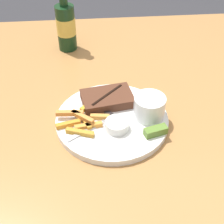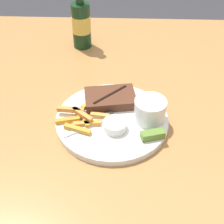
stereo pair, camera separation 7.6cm
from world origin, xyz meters
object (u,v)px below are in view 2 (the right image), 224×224
(dinner_plate, at_px, (112,120))
(dipping_sauce_cup, at_px, (115,125))
(beer_bottle, at_px, (81,23))
(coleslaw_cup, at_px, (150,110))
(fork_utensil, at_px, (85,128))
(steak_portion, at_px, (110,98))
(pickle_spear, at_px, (153,135))
(knife_utensil, at_px, (105,109))

(dinner_plate, relative_size, dipping_sauce_cup, 4.97)
(dinner_plate, height_order, beer_bottle, beer_bottle)
(coleslaw_cup, bearing_deg, dipping_sauce_cup, -157.11)
(dinner_plate, distance_m, fork_utensil, 0.08)
(steak_portion, height_order, dipping_sauce_cup, steak_portion)
(pickle_spear, bearing_deg, beer_bottle, 115.39)
(dipping_sauce_cup, relative_size, knife_utensil, 0.40)
(pickle_spear, height_order, beer_bottle, beer_bottle)
(coleslaw_cup, distance_m, pickle_spear, 0.07)
(steak_portion, relative_size, coleslaw_cup, 1.84)
(dinner_plate, distance_m, dipping_sauce_cup, 0.05)
(coleslaw_cup, distance_m, beer_bottle, 0.46)
(pickle_spear, bearing_deg, dipping_sauce_cup, 163.70)
(beer_bottle, bearing_deg, fork_utensil, -82.77)
(knife_utensil, relative_size, beer_bottle, 0.59)
(beer_bottle, bearing_deg, coleslaw_cup, -61.73)
(knife_utensil, bearing_deg, steak_portion, -51.54)
(fork_utensil, bearing_deg, beer_bottle, 64.92)
(coleslaw_cup, bearing_deg, beer_bottle, 118.27)
(dipping_sauce_cup, relative_size, pickle_spear, 0.97)
(coleslaw_cup, height_order, beer_bottle, beer_bottle)
(dinner_plate, distance_m, beer_bottle, 0.42)
(coleslaw_cup, xyz_separation_m, dipping_sauce_cup, (-0.09, -0.04, -0.02))
(dinner_plate, height_order, dipping_sauce_cup, dipping_sauce_cup)
(dipping_sauce_cup, relative_size, beer_bottle, 0.24)
(dinner_plate, xyz_separation_m, beer_bottle, (-0.12, 0.40, 0.08))
(beer_bottle, bearing_deg, dipping_sauce_cup, -73.59)
(dinner_plate, bearing_deg, pickle_spear, -33.98)
(dinner_plate, distance_m, pickle_spear, 0.12)
(fork_utensil, bearing_deg, dinner_plate, 0.00)
(fork_utensil, xyz_separation_m, knife_utensil, (0.05, 0.07, 0.00))
(dinner_plate, bearing_deg, coleslaw_cup, -2.47)
(steak_portion, height_order, pickle_spear, steak_portion)
(steak_portion, distance_m, knife_utensil, 0.04)
(dinner_plate, height_order, knife_utensil, knife_utensil)
(pickle_spear, relative_size, knife_utensil, 0.41)
(dipping_sauce_cup, bearing_deg, beer_bottle, 106.41)
(fork_utensil, distance_m, knife_utensil, 0.09)
(pickle_spear, xyz_separation_m, fork_utensil, (-0.17, 0.03, -0.01))
(fork_utensil, bearing_deg, knife_utensil, 24.89)
(coleslaw_cup, bearing_deg, pickle_spear, -85.67)
(steak_portion, xyz_separation_m, knife_utensil, (-0.01, -0.03, -0.01))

